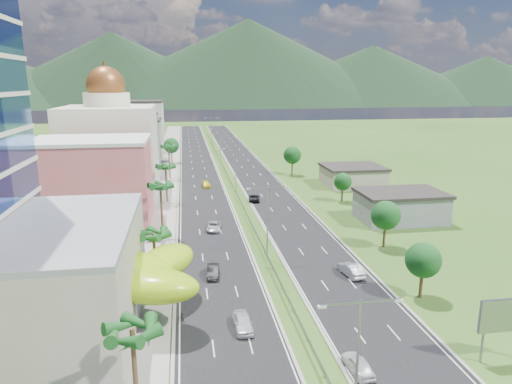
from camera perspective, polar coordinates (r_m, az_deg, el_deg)
name	(u,v)px	position (r m, az deg, el deg)	size (l,w,h in m)	color
ground	(281,289)	(58.69, 3.19, -11.96)	(500.00, 500.00, 0.00)	#2D5119
road_left	(198,165)	(144.01, -7.30, 3.38)	(11.00, 260.00, 0.04)	black
road_right	(245,164)	(145.19, -1.36, 3.57)	(11.00, 260.00, 0.04)	black
sidewalk_left	(167,166)	(144.06, -11.08, 3.26)	(7.00, 260.00, 0.12)	gray
median_guardrail	(227,173)	(126.66, -3.64, 2.34)	(0.10, 216.06, 0.76)	gray
streetlight_median_a	(358,356)	(34.47, 12.60, -19.33)	(6.04, 0.25, 11.00)	gray
streetlight_median_b	(267,215)	(65.45, 1.43, -2.87)	(6.04, 0.25, 11.00)	gray
streetlight_median_c	(236,166)	(104.02, -2.54, 3.31)	(6.04, 0.25, 11.00)	gray
streetlight_median_d	(220,141)	(148.33, -4.52, 6.37)	(6.04, 0.25, 11.00)	gray
streetlight_median_e	(211,128)	(192.95, -5.60, 8.02)	(6.04, 0.25, 11.00)	gray
lime_canopy	(109,275)	(52.56, -17.92, -9.83)	(18.00, 15.00, 7.40)	#92BD12
pink_shophouse	(93,183)	(87.18, -19.75, 1.01)	(20.00, 15.00, 15.00)	#D05B55
domed_building	(110,145)	(108.90, -17.75, 5.60)	(20.00, 20.00, 28.70)	beige
midrise_grey	(128,145)	(133.76, -15.67, 5.67)	(16.00, 15.00, 16.00)	gray
midrise_beige	(136,141)	(155.65, -14.75, 6.22)	(16.00, 15.00, 13.00)	#A89C8A
midrise_white	(142,126)	(178.15, -14.10, 7.95)	(16.00, 15.00, 18.00)	silver
billboard	(505,317)	(48.78, 28.73, -13.54)	(5.20, 0.35, 6.20)	gray
shed_near	(400,208)	(89.21, 17.59, -1.86)	(15.00, 10.00, 5.00)	gray
shed_far	(353,177)	(116.78, 11.99, 1.89)	(14.00, 12.00, 4.40)	#A89C8A
palm_tree_a	(132,335)	(34.62, -15.20, -16.86)	(3.60, 3.60, 9.10)	#47301C
palm_tree_b	(154,236)	(56.88, -12.68, -5.45)	(3.60, 3.60, 8.10)	#47301C
palm_tree_c	(160,188)	(75.72, -11.85, 0.49)	(3.60, 3.60, 9.60)	#47301C
palm_tree_d	(166,168)	(98.42, -11.23, 2.94)	(3.60, 3.60, 8.60)	#47301C
palm_tree_e	(169,148)	(122.97, -10.85, 5.42)	(3.60, 3.60, 9.40)	#47301C
leafy_tree_lfar	(171,146)	(148.09, -10.53, 5.72)	(4.90, 4.90, 8.05)	#47301C
leafy_tree_ra	(423,260)	(57.92, 20.17, -8.03)	(4.20, 4.20, 6.90)	#47301C
leafy_tree_rb	(386,216)	(73.41, 15.90, -2.84)	(4.55, 4.55, 7.47)	#47301C
leafy_tree_rc	(343,182)	(99.83, 10.79, 1.26)	(3.85, 3.85, 6.33)	#47301C
leafy_tree_rd	(292,155)	(126.76, 4.56, 4.61)	(4.90, 4.90, 8.05)	#47301C
mountain_ridge	(249,106)	(507.40, -0.89, 10.74)	(860.00, 140.00, 90.00)	black
car_white_near_left	(243,322)	(49.62, -1.66, -15.98)	(1.81, 4.49, 1.53)	silver
car_dark_left	(213,271)	(61.91, -5.42, -9.82)	(1.51, 4.34, 1.43)	black
car_silver_mid_left	(214,226)	(80.24, -5.25, -4.29)	(2.30, 4.98, 1.39)	#ACAEB4
car_yellow_far_left	(206,184)	(113.19, -6.23, 0.95)	(1.77, 4.35, 1.26)	yellow
car_white_near_right	(358,364)	(44.44, 12.62, -20.28)	(1.72, 4.26, 1.45)	silver
car_silver_right	(351,270)	(63.12, 11.75, -9.48)	(1.75, 5.02, 1.65)	#A6A9AE
car_dark_far_right	(254,198)	(99.37, -0.25, -0.72)	(2.27, 4.91, 1.37)	black
motorcycle	(182,314)	(52.26, -9.19, -14.82)	(0.51, 1.68, 1.08)	black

